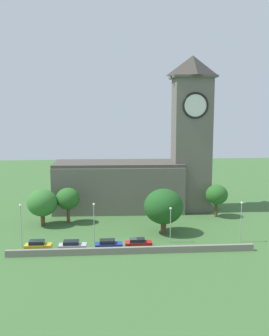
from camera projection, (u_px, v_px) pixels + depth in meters
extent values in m
plane|color=#3D6633|center=(125.00, 220.00, 87.46)|extent=(200.00, 200.00, 0.00)
cube|color=#666056|center=(119.00, 187.00, 95.22)|extent=(30.13, 12.46, 10.68)
cube|color=#47433C|center=(118.00, 163.00, 94.36)|extent=(30.10, 11.54, 0.70)
cube|color=#666056|center=(191.00, 145.00, 94.45)|extent=(8.60, 8.60, 30.50)
cube|color=#4F4B43|center=(193.00, 77.00, 92.10)|extent=(9.98, 9.98, 0.50)
pyramid|color=#38352F|center=(193.00, 66.00, 91.71)|extent=(9.03, 9.03, 4.59)
cylinder|color=white|center=(195.00, 105.00, 88.88)|extent=(5.34, 0.29, 5.34)
torus|color=black|center=(195.00, 105.00, 88.88)|extent=(5.83, 0.67, 5.82)
cylinder|color=white|center=(210.00, 105.00, 93.24)|extent=(0.29, 5.34, 5.34)
torus|color=black|center=(210.00, 105.00, 93.24)|extent=(0.67, 5.83, 5.82)
cube|color=gray|center=(132.00, 250.00, 67.26)|extent=(41.26, 0.70, 1.14)
cube|color=gold|center=(38.00, 247.00, 68.55)|extent=(4.51, 1.93, 0.84)
cube|color=#1E232B|center=(37.00, 242.00, 68.43)|extent=(2.54, 1.66, 0.66)
cylinder|color=black|center=(48.00, 247.00, 69.59)|extent=(0.68, 0.34, 0.67)
cylinder|color=black|center=(47.00, 251.00, 67.79)|extent=(0.68, 0.34, 0.67)
cylinder|color=black|center=(30.00, 247.00, 69.44)|extent=(0.68, 0.34, 0.67)
cylinder|color=black|center=(28.00, 251.00, 67.64)|extent=(0.68, 0.34, 0.67)
cube|color=silver|center=(73.00, 247.00, 68.67)|extent=(4.71, 2.02, 0.79)
cube|color=#1E232B|center=(71.00, 243.00, 68.55)|extent=(2.65, 1.74, 0.63)
cylinder|color=black|center=(83.00, 247.00, 69.76)|extent=(0.64, 0.36, 0.63)
cylinder|color=black|center=(82.00, 251.00, 67.87)|extent=(0.64, 0.36, 0.63)
cylinder|color=black|center=(64.00, 247.00, 69.59)|extent=(0.64, 0.36, 0.63)
cylinder|color=black|center=(63.00, 251.00, 67.70)|extent=(0.64, 0.36, 0.63)
cube|color=#233D9E|center=(109.00, 245.00, 69.19)|extent=(4.72, 1.93, 0.80)
cube|color=#1E232B|center=(107.00, 241.00, 69.06)|extent=(2.65, 1.67, 0.63)
cylinder|color=black|center=(118.00, 246.00, 70.31)|extent=(0.64, 0.34, 0.64)
cylinder|color=black|center=(118.00, 249.00, 68.49)|extent=(0.64, 0.34, 0.64)
cylinder|color=black|center=(99.00, 246.00, 70.02)|extent=(0.64, 0.34, 0.64)
cylinder|color=black|center=(99.00, 250.00, 68.20)|extent=(0.64, 0.34, 0.64)
cube|color=red|center=(139.00, 244.00, 70.18)|extent=(4.66, 1.74, 0.74)
cube|color=#1E232B|center=(137.00, 240.00, 70.06)|extent=(2.61, 1.52, 0.59)
cylinder|color=black|center=(147.00, 244.00, 71.19)|extent=(0.60, 0.31, 0.60)
cylinder|color=black|center=(148.00, 247.00, 69.50)|extent=(0.60, 0.31, 0.60)
cylinder|color=black|center=(129.00, 244.00, 70.97)|extent=(0.60, 0.31, 0.60)
cylinder|color=black|center=(130.00, 248.00, 69.28)|extent=(0.60, 0.31, 0.60)
cylinder|color=#9EA0A5|center=(21.00, 227.00, 69.92)|extent=(0.14, 0.14, 7.25)
sphere|color=#F4EFCC|center=(20.00, 205.00, 69.34)|extent=(0.44, 0.44, 0.44)
cylinder|color=#9EA0A5|center=(94.00, 225.00, 71.72)|extent=(0.14, 0.14, 6.98)
sphere|color=#F4EFCC|center=(94.00, 204.00, 71.15)|extent=(0.44, 0.44, 0.44)
cylinder|color=#9EA0A5|center=(170.00, 226.00, 72.25)|extent=(0.14, 0.14, 6.10)
sphere|color=#F4EFCC|center=(171.00, 209.00, 71.75)|extent=(0.44, 0.44, 0.44)
cylinder|color=#9EA0A5|center=(241.00, 223.00, 72.43)|extent=(0.14, 0.14, 7.07)
sphere|color=#F4EFCC|center=(242.00, 203.00, 71.86)|extent=(0.44, 0.44, 0.44)
cylinder|color=brown|center=(43.00, 220.00, 83.06)|extent=(0.86, 0.86, 2.47)
ellipsoid|color=#33702D|center=(42.00, 203.00, 82.52)|extent=(6.15, 6.15, 5.53)
cylinder|color=brown|center=(216.00, 210.00, 89.52)|extent=(0.68, 0.68, 3.22)
ellipsoid|color=#286023|center=(217.00, 195.00, 89.00)|extent=(4.85, 4.85, 4.37)
cylinder|color=brown|center=(68.00, 215.00, 84.74)|extent=(0.70, 0.70, 3.38)
ellipsoid|color=#286023|center=(68.00, 199.00, 84.20)|extent=(4.98, 4.98, 4.48)
cylinder|color=brown|center=(163.00, 227.00, 77.99)|extent=(1.05, 1.05, 2.50)
ellipsoid|color=#1E511E|center=(164.00, 206.00, 77.38)|extent=(7.50, 7.50, 6.75)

